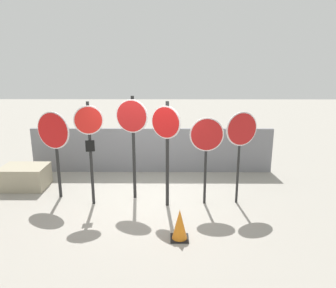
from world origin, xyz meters
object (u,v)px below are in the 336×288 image
object	(u,v)px
stop_sign_0	(54,138)
stop_sign_2	(132,128)
stop_sign_1	(89,134)
stop_sign_3	(166,135)
stop_sign_4	(206,142)
stop_sign_5	(241,136)
traffic_cone_0	(180,224)
storage_crate	(25,177)

from	to	relation	value
stop_sign_0	stop_sign_2	size ratio (longest dim) A/B	0.86
stop_sign_1	stop_sign_3	xyz separation A→B (m)	(1.76, -0.08, -0.01)
stop_sign_4	stop_sign_5	xyz separation A→B (m)	(0.80, 0.06, 0.13)
stop_sign_2	stop_sign_4	bearing A→B (deg)	4.83
stop_sign_0	stop_sign_5	bearing A→B (deg)	16.24
stop_sign_1	stop_sign_0	bearing A→B (deg)	146.85
traffic_cone_0	storage_crate	xyz separation A→B (m)	(-4.13, 2.60, -0.01)
stop_sign_0	traffic_cone_0	bearing A→B (deg)	-12.81
stop_sign_1	stop_sign_4	world-z (taller)	stop_sign_1
stop_sign_2	traffic_cone_0	xyz separation A→B (m)	(1.09, -1.91, -1.50)
stop_sign_3	storage_crate	size ratio (longest dim) A/B	2.12
stop_sign_5	storage_crate	world-z (taller)	stop_sign_5
stop_sign_3	stop_sign_5	size ratio (longest dim) A/B	1.11
stop_sign_4	storage_crate	size ratio (longest dim) A/B	1.80
stop_sign_2	traffic_cone_0	world-z (taller)	stop_sign_2
stop_sign_0	stop_sign_2	distance (m)	1.92
stop_sign_0	stop_sign_5	world-z (taller)	stop_sign_5
storage_crate	stop_sign_1	bearing A→B (deg)	-26.69
stop_sign_4	traffic_cone_0	distance (m)	2.12
stop_sign_1	stop_sign_2	world-z (taller)	stop_sign_2
stop_sign_4	traffic_cone_0	size ratio (longest dim) A/B	3.39
stop_sign_5	stop_sign_0	bearing A→B (deg)	155.79
stop_sign_5	traffic_cone_0	distance (m)	2.59
stop_sign_3	stop_sign_5	bearing A→B (deg)	35.99
stop_sign_2	stop_sign_3	xyz separation A→B (m)	(0.81, -0.44, -0.07)
stop_sign_3	storage_crate	distance (m)	4.27
stop_sign_1	stop_sign_4	size ratio (longest dim) A/B	1.17
stop_sign_1	stop_sign_3	size ratio (longest dim) A/B	0.99
stop_sign_1	traffic_cone_0	world-z (taller)	stop_sign_1
stop_sign_3	stop_sign_5	xyz separation A→B (m)	(1.73, 0.17, -0.04)
stop_sign_1	stop_sign_2	bearing A→B (deg)	9.37
traffic_cone_0	storage_crate	size ratio (longest dim) A/B	0.53
stop_sign_4	stop_sign_3	bearing A→B (deg)	-174.84
storage_crate	stop_sign_4	bearing A→B (deg)	-12.08
stop_sign_1	traffic_cone_0	distance (m)	2.93
stop_sign_3	stop_sign_4	distance (m)	0.95
stop_sign_1	stop_sign_4	xyz separation A→B (m)	(2.69, 0.03, -0.18)
stop_sign_0	traffic_cone_0	xyz separation A→B (m)	(2.99, -1.93, -1.26)
stop_sign_4	stop_sign_5	world-z (taller)	stop_sign_5
stop_sign_1	stop_sign_3	world-z (taller)	stop_sign_3
traffic_cone_0	stop_sign_0	bearing A→B (deg)	147.18
stop_sign_3	storage_crate	xyz separation A→B (m)	(-3.86, 1.13, -1.44)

